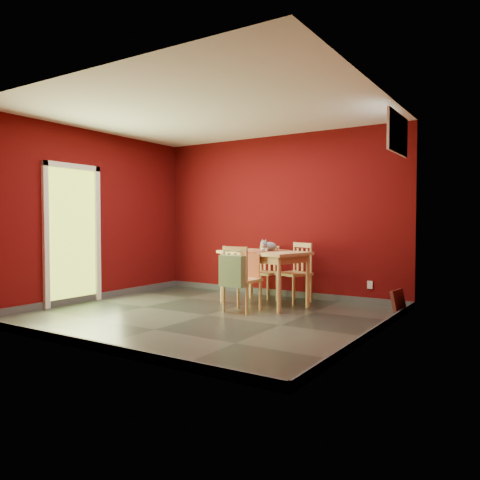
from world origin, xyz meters
The scene contains 13 objects.
ground centered at (0.00, 0.00, 0.00)m, with size 4.50×4.50×0.00m, color #2D342D.
room_shell centered at (0.00, 0.00, 0.05)m, with size 4.50×4.50×4.50m.
doorway centered at (-2.23, -0.40, 1.12)m, with size 0.06×1.01×2.13m.
window centered at (2.23, 1.00, 2.35)m, with size 0.05×0.90×0.50m.
outlet_plate centered at (1.60, 1.99, 0.30)m, with size 0.08×0.01×0.12m, color silver.
dining_table centered at (0.27, 1.08, 0.71)m, with size 1.44×1.05×0.81m.
table_runner centered at (0.27, 0.95, 0.75)m, with size 0.56×0.89×0.41m.
chair_far_left centered at (-0.07, 1.73, 0.44)m, with size 0.41×0.41×0.85m.
chair_far_right centered at (0.54, 1.61, 0.47)m, with size 0.55×0.55×0.93m.
chair_near centered at (0.27, 0.44, 0.47)m, with size 0.43×0.43×0.92m.
tote_bag centered at (0.27, 0.22, 0.59)m, with size 0.36×0.20×0.49m.
cat centered at (0.33, 1.14, 0.91)m, with size 0.20×0.38×0.19m, color slate, non-canonical shape.
picture_frame centered at (2.19, 1.32, 0.18)m, with size 0.16×0.36×0.35m.
Camera 1 is at (3.74, -4.99, 1.25)m, focal length 35.00 mm.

